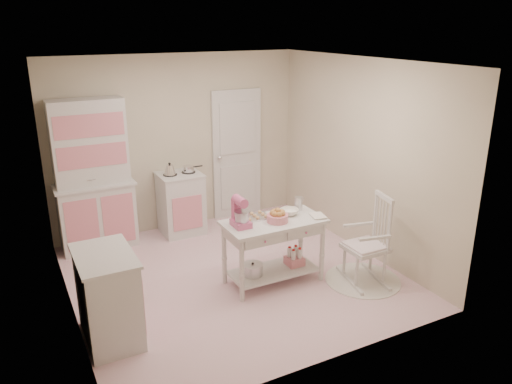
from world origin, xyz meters
The scene contains 14 objects.
room_shell centered at (0.00, 0.00, 1.65)m, with size 3.84×3.84×2.62m.
door centered at (0.95, 1.87, 1.02)m, with size 0.82×0.05×2.04m, color silver.
hutch centered at (-1.30, 1.66, 1.04)m, with size 1.06×0.50×2.08m, color silver.
stove centered at (-0.10, 1.61, 0.46)m, with size 0.62×0.57×0.92m, color silver.
base_cabinet centered at (-1.63, -0.60, 0.46)m, with size 0.54×0.84×0.92m, color silver.
lace_rug centered at (1.36, -0.85, 0.01)m, with size 0.92×0.92×0.01m, color white.
rocking_chair centered at (1.36, -0.85, 0.55)m, with size 0.48×0.72×1.10m, color silver.
work_table centered at (0.37, -0.35, 0.40)m, with size 1.20×0.60×0.80m, color silver.
stand_mixer centered at (-0.05, -0.33, 0.97)m, with size 0.20×0.28×0.34m, color #CC5687.
cookie_tray centered at (0.22, -0.17, 0.81)m, with size 0.34×0.24×0.02m, color silver.
bread_basket centered at (0.39, -0.40, 0.85)m, with size 0.25×0.25×0.09m, color pink.
mixing_bowl centered at (0.63, -0.27, 0.84)m, with size 0.23×0.23×0.07m, color white.
metal_pitcher centered at (0.81, -0.19, 0.89)m, with size 0.10×0.10×0.17m, color silver.
recipe_book centered at (0.82, -0.47, 0.81)m, with size 0.16×0.21×0.02m, color white.
Camera 1 is at (-2.32, -5.07, 3.01)m, focal length 35.00 mm.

